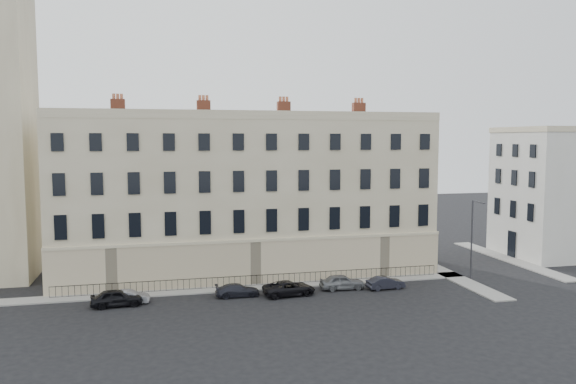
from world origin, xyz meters
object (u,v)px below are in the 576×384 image
at_px(streetlamp, 473,236).
at_px(car_b, 129,297).
at_px(car_d, 289,288).
at_px(car_e, 342,282).
at_px(car_f, 386,283).
at_px(car_c, 237,290).
at_px(car_a, 117,298).

bearing_deg(streetlamp, car_b, -164.69).
distance_m(car_d, streetlamp, 18.42).
relative_size(car_e, car_f, 1.16).
height_order(car_c, streetlamp, streetlamp).
height_order(car_a, streetlamp, streetlamp).
bearing_deg(car_c, car_e, -89.25).
distance_m(car_a, car_f, 22.86).
xyz_separation_m(car_a, car_c, (9.73, 0.54, -0.15)).
distance_m(car_c, streetlamp, 22.67).
distance_m(car_a, car_d, 14.07).
bearing_deg(streetlamp, car_c, -164.16).
distance_m(car_b, car_d, 13.19).
bearing_deg(car_a, car_b, -61.30).
xyz_separation_m(car_a, streetlamp, (32.10, 1.17, 3.50)).
bearing_deg(car_c, streetlamp, -88.52).
bearing_deg(car_c, car_a, 93.07).
bearing_deg(car_b, car_e, -83.09).
relative_size(car_d, car_f, 1.32).
distance_m(car_c, car_e, 9.33).
bearing_deg(car_c, car_f, -92.90).
xyz_separation_m(car_c, car_e, (9.33, 0.14, 0.13)).
distance_m(car_c, car_d, 4.38).
distance_m(car_f, streetlamp, 10.00).
relative_size(car_e, streetlamp, 0.52).
xyz_separation_m(car_b, car_d, (13.17, -0.69, 0.08)).
relative_size(car_a, car_c, 1.08).
bearing_deg(car_b, car_c, -83.67).
height_order(car_d, car_f, car_d).
height_order(car_b, car_f, car_f).
bearing_deg(car_f, car_a, 85.50).
bearing_deg(streetlamp, car_d, -161.73).
height_order(car_a, car_b, car_a).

